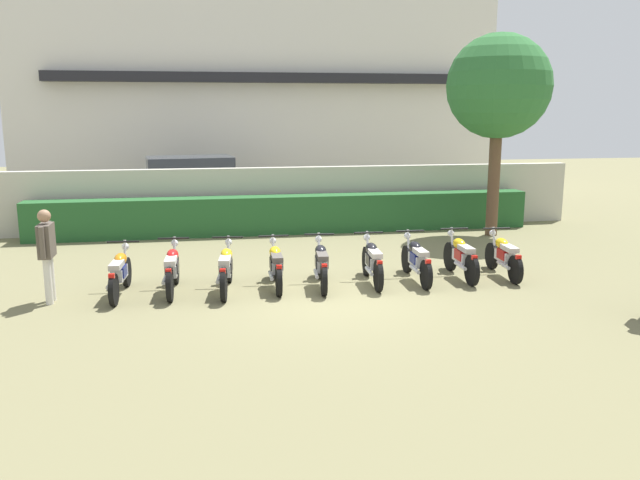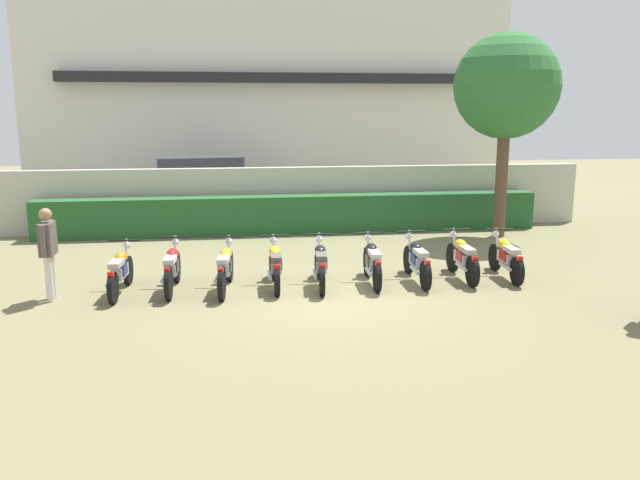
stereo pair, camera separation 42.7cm
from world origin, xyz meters
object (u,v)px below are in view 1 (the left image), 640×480
at_px(motorcycle_in_row_3, 276,265).
at_px(motorcycle_in_row_7, 461,256).
at_px(motorcycle_in_row_6, 416,259).
at_px(motorcycle_in_row_8, 504,255).
at_px(motorcycle_in_row_4, 321,264).
at_px(inspector_person, 47,248).
at_px(parked_car, 195,186).
at_px(motorcycle_in_row_1, 172,269).
at_px(motorcycle_in_row_2, 226,268).
at_px(motorcycle_in_row_0, 120,273).
at_px(motorcycle_in_row_5, 372,261).
at_px(tree_near_inspector, 499,87).

relative_size(motorcycle_in_row_3, motorcycle_in_row_7, 0.99).
distance_m(motorcycle_in_row_3, motorcycle_in_row_6, 2.85).
distance_m(motorcycle_in_row_3, motorcycle_in_row_8, 4.74).
height_order(motorcycle_in_row_3, motorcycle_in_row_7, motorcycle_in_row_7).
height_order(motorcycle_in_row_4, motorcycle_in_row_6, motorcycle_in_row_4).
distance_m(motorcycle_in_row_6, inspector_person, 6.97).
distance_m(parked_car, motorcycle_in_row_8, 11.29).
distance_m(motorcycle_in_row_4, motorcycle_in_row_8, 3.87).
distance_m(motorcycle_in_row_8, inspector_person, 8.87).
bearing_deg(motorcycle_in_row_1, motorcycle_in_row_2, -94.17).
xyz_separation_m(motorcycle_in_row_0, motorcycle_in_row_6, (5.76, 0.06, 0.00)).
bearing_deg(motorcycle_in_row_3, parked_car, 11.03).
bearing_deg(motorcycle_in_row_1, parked_car, 0.40).
relative_size(motorcycle_in_row_4, inspector_person, 1.13).
xyz_separation_m(parked_car, inspector_person, (-2.49, -9.65, 0.07)).
xyz_separation_m(motorcycle_in_row_0, motorcycle_in_row_5, (4.83, 0.02, 0.01)).
xyz_separation_m(motorcycle_in_row_5, motorcycle_in_row_6, (0.92, 0.04, -0.01)).
distance_m(tree_near_inspector, motorcycle_in_row_5, 7.15).
bearing_deg(motorcycle_in_row_0, motorcycle_in_row_6, -85.78).
xyz_separation_m(tree_near_inspector, motorcycle_in_row_2, (-7.38, -4.38, -3.51)).
distance_m(motorcycle_in_row_7, inspector_person, 7.94).
bearing_deg(motorcycle_in_row_1, motorcycle_in_row_7, -86.93).
relative_size(parked_car, inspector_person, 2.77).
xyz_separation_m(tree_near_inspector, motorcycle_in_row_3, (-6.42, -4.27, -3.52)).
bearing_deg(parked_car, inspector_person, -111.37).
distance_m(parked_car, motorcycle_in_row_4, 9.78).
height_order(motorcycle_in_row_1, motorcycle_in_row_8, motorcycle_in_row_1).
distance_m(motorcycle_in_row_2, motorcycle_in_row_4, 1.84).
height_order(motorcycle_in_row_6, motorcycle_in_row_8, motorcycle_in_row_6).
bearing_deg(parked_car, motorcycle_in_row_4, -82.15).
bearing_deg(motorcycle_in_row_3, motorcycle_in_row_7, -87.82).
bearing_deg(motorcycle_in_row_6, motorcycle_in_row_7, -85.02).
height_order(motorcycle_in_row_6, motorcycle_in_row_7, motorcycle_in_row_7).
height_order(motorcycle_in_row_0, motorcycle_in_row_6, motorcycle_in_row_6).
relative_size(motorcycle_in_row_1, motorcycle_in_row_8, 1.04).
bearing_deg(motorcycle_in_row_5, motorcycle_in_row_8, -84.95).
height_order(motorcycle_in_row_1, motorcycle_in_row_6, motorcycle_in_row_1).
xyz_separation_m(motorcycle_in_row_4, motorcycle_in_row_6, (1.97, 0.08, -0.01)).
height_order(motorcycle_in_row_0, motorcycle_in_row_7, motorcycle_in_row_7).
xyz_separation_m(motorcycle_in_row_0, inspector_person, (-1.19, -0.24, 0.56)).
xyz_separation_m(motorcycle_in_row_3, motorcycle_in_row_8, (4.74, 0.04, -0.00)).
distance_m(motorcycle_in_row_7, motorcycle_in_row_8, 0.93).
bearing_deg(motorcycle_in_row_8, inspector_person, 95.13).
bearing_deg(motorcycle_in_row_8, parked_car, 37.25).
bearing_deg(motorcycle_in_row_6, motorcycle_in_row_4, 94.10).
height_order(parked_car, motorcycle_in_row_4, parked_car).
bearing_deg(motorcycle_in_row_5, motorcycle_in_row_1, 93.03).
bearing_deg(motorcycle_in_row_4, parked_car, 20.34).
bearing_deg(inspector_person, motorcycle_in_row_5, 2.43).
bearing_deg(tree_near_inspector, inspector_person, -156.57).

